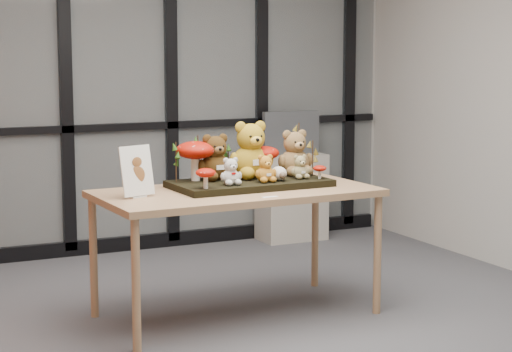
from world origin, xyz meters
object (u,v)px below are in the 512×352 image
bear_tan_back (295,150)px  plush_cream_hedgehog (279,173)px  bear_pooh_yellow (250,147)px  mushroom_back_right (264,160)px  diorama_tray (250,184)px  sign_holder (137,173)px  mushroom_back_left (195,159)px  bear_small_yellow (265,167)px  display_table (236,200)px  cabinet (292,197)px  bear_beige_small (300,165)px  mushroom_front_left (206,177)px  bear_brown_medium (215,155)px  monitor (291,133)px  mushroom_front_right (320,171)px  bear_white_bow (231,170)px

bear_tan_back → plush_cream_hedgehog: bearing=-140.5°
bear_pooh_yellow → mushroom_back_right: (0.11, 0.01, -0.09)m
diorama_tray → sign_holder: (-0.78, -0.07, 0.12)m
plush_cream_hedgehog → sign_holder: sign_holder is taller
mushroom_back_left → mushroom_back_right: mushroom_back_left is taller
bear_small_yellow → mushroom_back_right: (0.10, 0.23, 0.01)m
display_table → bear_small_yellow: 0.28m
bear_tan_back → diorama_tray: bearing=-168.2°
plush_cream_hedgehog → cabinet: plush_cream_hedgehog is taller
plush_cream_hedgehog → mushroom_back_right: size_ratio=0.46×
bear_beige_small → sign_holder: (-1.11, 0.00, 0.02)m
mushroom_front_left → bear_brown_medium: bearing=58.0°
monitor → bear_tan_back: bearing=-117.0°
mushroom_front_right → monitor: size_ratio=0.18×
display_table → bear_beige_small: bear_beige_small is taller
mushroom_back_right → bear_small_yellow: bearing=-114.2°
display_table → bear_tan_back: (0.50, 0.16, 0.28)m
mushroom_back_right → mushroom_front_left: mushroom_back_right is taller
bear_beige_small → mushroom_back_left: bearing=159.8°
bear_beige_small → mushroom_front_left: bear_beige_small is taller
bear_tan_back → display_table: bearing=-164.1°
display_table → mushroom_front_left: 0.34m
bear_brown_medium → mushroom_back_right: size_ratio=1.47×
diorama_tray → bear_pooh_yellow: bearing=60.5°
bear_brown_medium → sign_holder: bear_brown_medium is taller
bear_white_bow → sign_holder: (-0.59, 0.05, 0.01)m
mushroom_back_left → bear_small_yellow: bearing=-33.4°
mushroom_back_right → mushroom_front_right: size_ratio=2.29×
mushroom_front_left → monitor: (1.66, 2.05, 0.02)m
bear_pooh_yellow → bear_tan_back: 0.32m
bear_tan_back → bear_brown_medium: bearing=175.0°
plush_cream_hedgehog → mushroom_front_right: bearing=-9.8°
bear_pooh_yellow → mushroom_front_left: bearing=-148.1°
bear_brown_medium → mushroom_back_left: bear_brown_medium is taller
monitor → bear_beige_small: bearing=-116.1°
mushroom_front_right → cabinet: 2.20m
bear_brown_medium → mushroom_front_left: (-0.20, -0.31, -0.09)m
bear_white_bow → monitor: monitor is taller
display_table → plush_cream_hedgehog: plush_cream_hedgehog is taller
bear_brown_medium → bear_beige_small: (0.52, -0.20, -0.08)m
bear_beige_small → mushroom_front_left: size_ratio=1.26×
bear_white_bow → monitor: 2.46m
monitor → sign_holder: bearing=-136.8°
bear_small_yellow → monitor: 2.31m
bear_white_bow → bear_beige_small: bearing=3.3°
bear_brown_medium → cabinet: bear_brown_medium is taller
bear_small_yellow → sign_holder: size_ratio=0.62×
bear_pooh_yellow → sign_holder: (-0.84, -0.18, -0.10)m
mushroom_front_left → mushroom_back_right: bearing=29.7°
diorama_tray → mushroom_front_left: 0.44m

